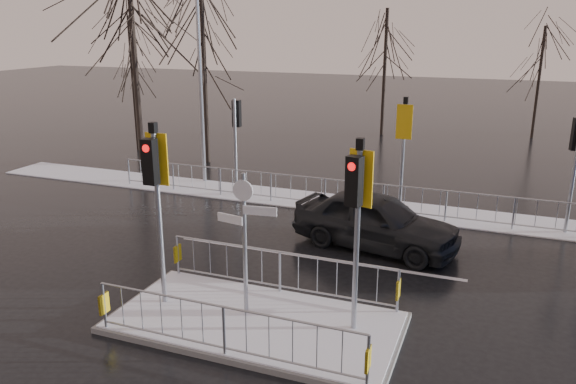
% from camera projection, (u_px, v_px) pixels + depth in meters
% --- Properties ---
extents(ground, '(120.00, 120.00, 0.00)m').
position_uv_depth(ground, '(255.00, 325.00, 11.75)').
color(ground, black).
rests_on(ground, ground).
extents(snow_verge, '(30.00, 2.00, 0.04)m').
position_uv_depth(snow_verge, '(357.00, 206.00, 19.43)').
color(snow_verge, white).
rests_on(snow_verge, ground).
extents(lane_markings, '(8.00, 11.38, 0.01)m').
position_uv_depth(lane_markings, '(249.00, 333.00, 11.45)').
color(lane_markings, silver).
rests_on(lane_markings, ground).
extents(traffic_island, '(6.00, 3.04, 4.15)m').
position_uv_depth(traffic_island, '(255.00, 308.00, 11.65)').
color(traffic_island, slate).
rests_on(traffic_island, ground).
extents(far_kerb_fixtures, '(18.00, 0.65, 3.83)m').
position_uv_depth(far_kerb_fixtures, '(363.00, 182.00, 18.59)').
color(far_kerb_fixtures, '#959BA2').
rests_on(far_kerb_fixtures, ground).
extents(car_far_lane, '(4.94, 2.76, 1.59)m').
position_uv_depth(car_far_lane, '(376.00, 221.00, 15.63)').
color(car_far_lane, black).
rests_on(car_far_lane, ground).
extents(tree_near_a, '(4.75, 4.75, 8.97)m').
position_uv_depth(tree_near_a, '(132.00, 23.00, 23.44)').
color(tree_near_a, black).
rests_on(tree_near_a, ground).
extents(tree_near_b, '(4.00, 4.00, 7.55)m').
position_uv_depth(tree_near_b, '(203.00, 46.00, 24.20)').
color(tree_near_b, black).
rests_on(tree_near_b, ground).
extents(tree_near_c, '(3.50, 3.50, 6.61)m').
position_uv_depth(tree_near_c, '(132.00, 58.00, 26.83)').
color(tree_near_c, black).
rests_on(tree_near_c, ground).
extents(tree_far_a, '(3.75, 3.75, 7.08)m').
position_uv_depth(tree_far_a, '(386.00, 48.00, 30.72)').
color(tree_far_a, black).
rests_on(tree_far_a, ground).
extents(tree_far_b, '(3.25, 3.25, 6.14)m').
position_uv_depth(tree_far_b, '(541.00, 61.00, 29.94)').
color(tree_far_b, black).
rests_on(tree_far_b, ground).
extents(street_lamp_left, '(1.25, 0.18, 8.20)m').
position_uv_depth(street_lamp_left, '(202.00, 67.00, 21.16)').
color(street_lamp_left, '#959BA2').
rests_on(street_lamp_left, ground).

